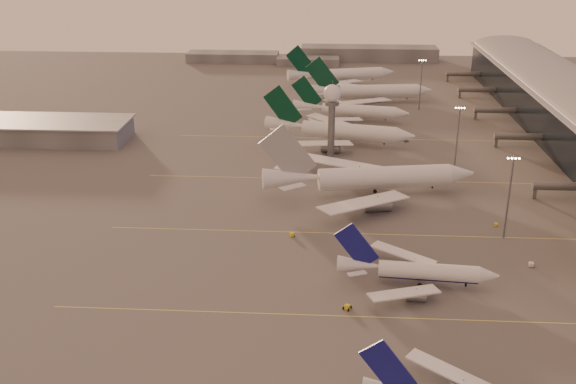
{
  "coord_description": "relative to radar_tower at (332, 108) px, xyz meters",
  "views": [
    {
      "loc": [
        3.57,
        -124.12,
        83.67
      ],
      "look_at": [
        -7.92,
        64.26,
        8.94
      ],
      "focal_mm": 42.0,
      "sensor_mm": 36.0,
      "label": 1
    }
  ],
  "objects": [
    {
      "name": "ground",
      "position": [
        -5.0,
        -120.0,
        -20.95
      ],
      "size": [
        700.0,
        700.0,
        0.0
      ],
      "primitive_type": "plane",
      "color": "#565454",
      "rests_on": "ground"
    },
    {
      "name": "taxiway_markings",
      "position": [
        25.0,
        -64.0,
        -20.94
      ],
      "size": [
        180.0,
        185.25,
        0.02
      ],
      "color": "#EBE552",
      "rests_on": "ground"
    },
    {
      "name": "hangar",
      "position": [
        -125.0,
        20.0,
        -16.63
      ],
      "size": [
        82.0,
        27.0,
        8.5
      ],
      "color": "slate",
      "rests_on": "ground"
    },
    {
      "name": "radar_tower",
      "position": [
        0.0,
        0.0,
        0.0
      ],
      "size": [
        6.4,
        6.4,
        31.1
      ],
      "color": "#5B5E63",
      "rests_on": "ground"
    },
    {
      "name": "mast_b",
      "position": [
        50.0,
        -65.0,
        -7.21
      ],
      "size": [
        3.6,
        0.56,
        25.0
      ],
      "color": "#5B5E63",
      "rests_on": "ground"
    },
    {
      "name": "mast_c",
      "position": [
        45.0,
        -10.0,
        -7.21
      ],
      "size": [
        3.6,
        0.56,
        25.0
      ],
      "color": "#5B5E63",
      "rests_on": "ground"
    },
    {
      "name": "mast_d",
      "position": [
        43.0,
        80.0,
        -7.21
      ],
      "size": [
        3.6,
        0.56,
        25.0
      ],
      "color": "#5B5E63",
      "rests_on": "ground"
    },
    {
      "name": "distant_horizon",
      "position": [
        -2.38,
        205.14,
        -17.06
      ],
      "size": [
        165.0,
        37.5,
        9.0
      ],
      "color": "slate",
      "rests_on": "ground"
    },
    {
      "name": "narrowbody_mid",
      "position": [
        21.52,
        -94.34,
        -17.72
      ],
      "size": [
        40.78,
        32.45,
        15.93
      ],
      "color": "white",
      "rests_on": "ground"
    },
    {
      "name": "widebody_white",
      "position": [
        13.21,
        -33.93,
        -16.54
      ],
      "size": [
        71.88,
        57.14,
        25.45
      ],
      "color": "white",
      "rests_on": "ground"
    },
    {
      "name": "greentail_a",
      "position": [
        3.34,
        22.27,
        -16.89
      ],
      "size": [
        62.54,
        49.99,
        23.01
      ],
      "color": "white",
      "rests_on": "ground"
    },
    {
      "name": "greentail_b",
      "position": [
        9.0,
        58.34,
        -17.44
      ],
      "size": [
        54.25,
        43.45,
        19.84
      ],
      "color": "white",
      "rests_on": "ground"
    },
    {
      "name": "greentail_c",
      "position": [
        19.71,
        93.77,
        -16.78
      ],
      "size": [
        64.8,
        52.05,
        23.58
      ],
      "color": "white",
      "rests_on": "ground"
    },
    {
      "name": "greentail_d",
      "position": [
        5.91,
        135.33,
        -16.89
      ],
      "size": [
        61.68,
        49.12,
        22.98
      ],
      "color": "white",
      "rests_on": "ground"
    },
    {
      "name": "gsv_tug_mid",
      "position": [
        4.12,
        -107.01,
        -20.39
      ],
      "size": [
        4.39,
        3.77,
        1.08
      ],
      "color": "yellow",
      "rests_on": "ground"
    },
    {
      "name": "gsv_truck_b",
      "position": [
        53.47,
        -82.8,
        -19.68
      ],
      "size": [
        6.24,
        2.5,
        2.49
      ],
      "color": "silver",
      "rests_on": "ground"
    },
    {
      "name": "gsv_truck_c",
      "position": [
        -10.66,
        -67.74,
        -19.71
      ],
      "size": [
        5.89,
        5.66,
        2.43
      ],
      "color": "yellow",
      "rests_on": "ground"
    },
    {
      "name": "gsv_catering_b",
      "position": [
        49.78,
        -57.06,
        -19.12
      ],
      "size": [
        4.71,
        2.68,
        3.65
      ],
      "color": "yellow",
      "rests_on": "ground"
    },
    {
      "name": "gsv_tug_far",
      "position": [
        6.51,
        -28.05,
        -20.36
      ],
      "size": [
        4.02,
        4.67,
        1.14
      ],
      "color": "silver",
      "rests_on": "ground"
    },
    {
      "name": "gsv_truck_d",
      "position": [
        -14.12,
        2.3,
        -19.78
      ],
      "size": [
        3.75,
        6.0,
        2.28
      ],
      "color": "silver",
      "rests_on": "ground"
    },
    {
      "name": "gsv_tug_hangar",
      "position": [
        31.33,
        26.28,
        -20.48
      ],
      "size": [
        3.73,
        3.39,
        0.91
      ],
      "color": "#5C5F61",
      "rests_on": "ground"
    }
  ]
}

